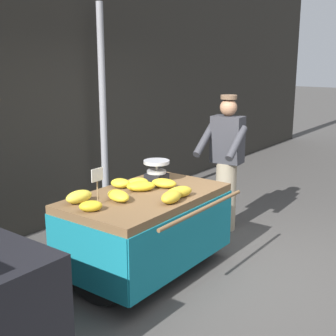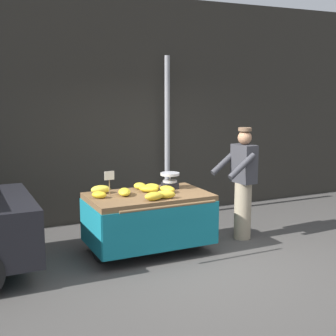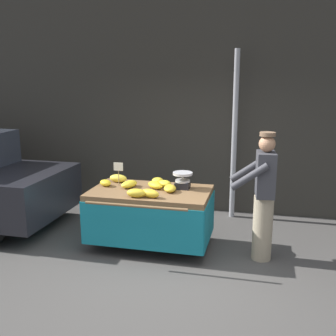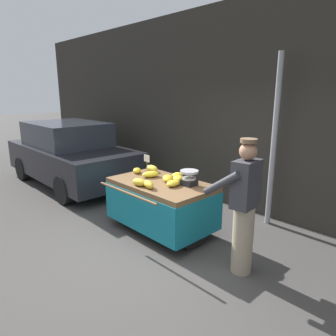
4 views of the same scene
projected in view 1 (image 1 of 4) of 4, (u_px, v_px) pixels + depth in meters
The scene contains 16 objects.
ground_plane at pixel (243, 276), 4.62m from camera, with size 60.00×60.00×0.00m, color #423F3D.
back_wall at pixel (51, 76), 5.77m from camera, with size 16.00×0.24×3.85m, color #2D2B26.
street_pole at pixel (103, 114), 6.08m from camera, with size 0.09×0.09×2.85m, color gray.
banana_cart at pixel (146, 216), 4.56m from camera, with size 1.69×1.20×0.85m.
weighing_scale at pixel (157, 171), 4.92m from camera, with size 0.28×0.28×0.24m.
price_sign at pixel (97, 178), 4.12m from camera, with size 0.14×0.01×0.34m.
banana_bunch_0 at pixel (120, 183), 4.71m from camera, with size 0.17×0.20×0.09m, color yellow.
banana_bunch_1 at pixel (79, 197), 4.21m from camera, with size 0.15×0.27×0.12m, color yellow.
banana_bunch_2 at pixel (118, 196), 4.27m from camera, with size 0.16×0.30×0.10m, color yellow.
banana_bunch_3 at pixel (164, 183), 4.71m from camera, with size 0.17×0.27×0.09m, color gold.
banana_bunch_4 at pixel (91, 206), 3.98m from camera, with size 0.14×0.20×0.09m, color gold.
banana_bunch_5 at pixel (141, 186), 4.58m from camera, with size 0.16×0.29×0.10m, color gold.
banana_bunch_6 at pixel (138, 182), 4.74m from camera, with size 0.16×0.22×0.09m, color yellow.
banana_bunch_7 at pixel (171, 197), 4.21m from camera, with size 0.15×0.26×0.11m, color gold.
banana_bunch_8 at pixel (179, 192), 4.37m from camera, with size 0.12×0.28×0.11m, color gold.
vendor_person at pixel (226, 163), 5.68m from camera, with size 0.61×0.55×1.71m.
Camera 1 is at (-3.84, -1.91, 2.16)m, focal length 48.75 mm.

